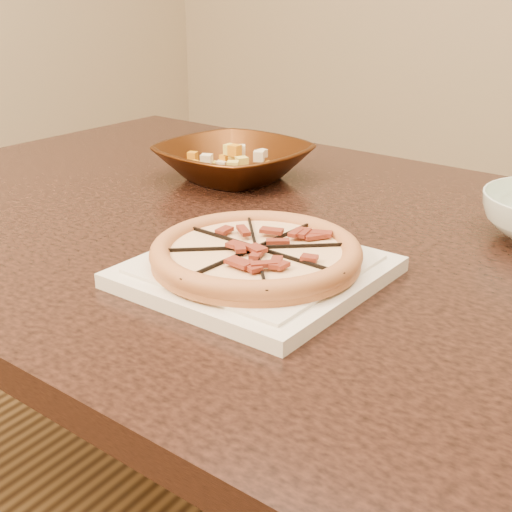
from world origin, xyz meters
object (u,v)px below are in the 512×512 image
object	(u,v)px
dining_table	(270,283)
pizza	(256,253)
bronze_bowl	(234,162)
plate	(256,271)

from	to	relation	value
dining_table	pizza	world-z (taller)	pizza
pizza	dining_table	bearing A→B (deg)	117.81
bronze_bowl	pizza	bearing A→B (deg)	-51.11
pizza	bronze_bowl	world-z (taller)	bronze_bowl
plate	pizza	distance (m)	0.02
plate	dining_table	bearing A→B (deg)	117.82
bronze_bowl	plate	bearing A→B (deg)	-51.11
dining_table	plate	world-z (taller)	plate
dining_table	plate	distance (m)	0.23
dining_table	bronze_bowl	distance (m)	0.28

